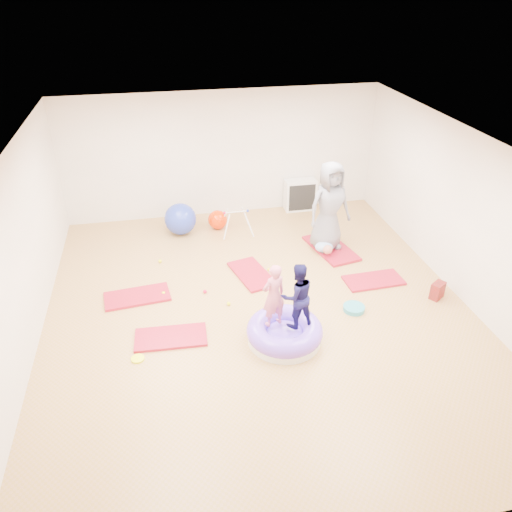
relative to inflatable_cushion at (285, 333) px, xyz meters
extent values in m
cube|color=#B1863E|center=(-0.22, 0.81, -0.14)|extent=(7.00, 8.00, 0.01)
cube|color=white|center=(-0.22, 0.81, 2.66)|extent=(7.00, 8.00, 0.01)
cube|color=beige|center=(-0.22, 4.81, 1.26)|extent=(7.00, 0.01, 2.80)
cube|color=beige|center=(-0.22, -3.19, 1.26)|extent=(7.00, 0.01, 2.80)
cube|color=beige|center=(-3.72, 0.81, 1.26)|extent=(0.01, 8.00, 2.80)
cube|color=beige|center=(3.28, 0.81, 1.26)|extent=(0.01, 8.00, 2.80)
cube|color=maroon|center=(-1.72, 0.39, -0.12)|extent=(1.13, 0.61, 0.05)
cube|color=maroon|center=(-2.23, 1.62, -0.12)|extent=(1.17, 0.67, 0.05)
cube|color=maroon|center=(-0.12, 1.94, -0.12)|extent=(0.81, 1.21, 0.05)
cube|color=maroon|center=(2.02, 1.28, -0.12)|extent=(1.09, 0.58, 0.04)
cube|color=maroon|center=(1.65, 2.58, -0.12)|extent=(0.90, 1.40, 0.05)
cylinder|color=white|center=(0.00, 0.00, -0.08)|extent=(1.14, 1.14, 0.13)
torus|color=#7B4DF2|center=(0.00, 0.00, 0.04)|extent=(1.17, 1.17, 0.31)
ellipsoid|color=#7B4DF2|center=(0.00, 0.00, -0.03)|extent=(0.62, 0.62, 0.28)
imported|color=#DD6C89|center=(-0.17, 0.07, 0.72)|extent=(0.44, 0.36, 1.04)
imported|color=#131044|center=(0.17, -0.02, 0.72)|extent=(0.57, 0.47, 1.06)
imported|color=slate|center=(1.56, 2.63, 0.81)|extent=(0.98, 0.74, 1.80)
ellipsoid|color=#93B9F0|center=(1.45, 2.43, 0.02)|extent=(0.40, 0.25, 0.23)
sphere|color=#C07460|center=(1.45, 2.25, 0.05)|extent=(0.18, 0.18, 0.18)
sphere|color=red|center=(-1.06, 1.52, -0.11)|extent=(0.07, 0.07, 0.07)
sphere|color=#F2FC09|center=(0.22, 2.01, -0.11)|extent=(0.07, 0.07, 0.07)
sphere|color=#F2FC09|center=(-0.70, 1.08, -0.11)|extent=(0.07, 0.07, 0.07)
sphere|color=#F2FC09|center=(-1.79, 2.75, -0.11)|extent=(0.07, 0.07, 0.07)
sphere|color=#F2FC09|center=(-1.78, 1.61, -0.11)|extent=(0.07, 0.07, 0.07)
sphere|color=red|center=(0.08, -0.01, -0.11)|extent=(0.07, 0.07, 0.07)
sphere|color=#2539B3|center=(-1.29, 3.92, 0.20)|extent=(0.68, 0.68, 0.68)
sphere|color=#EE2C00|center=(-0.49, 3.99, 0.06)|extent=(0.42, 0.42, 0.42)
cylinder|color=white|center=(-0.36, 3.47, 0.13)|extent=(0.19, 0.20, 0.51)
cylinder|color=white|center=(-0.36, 3.91, 0.13)|extent=(0.19, 0.20, 0.51)
cylinder|color=white|center=(0.12, 3.47, 0.13)|extent=(0.19, 0.20, 0.51)
cylinder|color=white|center=(0.12, 3.91, 0.13)|extent=(0.19, 0.20, 0.51)
cylinder|color=white|center=(-0.12, 3.69, 0.36)|extent=(0.50, 0.03, 0.03)
sphere|color=red|center=(-0.37, 3.69, 0.36)|extent=(0.06, 0.06, 0.06)
sphere|color=#2539B3|center=(0.13, 3.69, 0.36)|extent=(0.06, 0.06, 0.06)
cube|color=white|center=(1.56, 4.61, 0.22)|extent=(0.73, 0.35, 0.73)
cube|color=black|center=(1.56, 4.43, 0.22)|extent=(0.62, 0.02, 0.62)
cube|color=white|center=(1.56, 4.55, 0.22)|extent=(0.02, 0.25, 0.64)
cube|color=white|center=(1.56, 4.55, 0.22)|extent=(0.64, 0.25, 0.02)
cylinder|color=teal|center=(1.34, 0.51, -0.10)|extent=(0.36, 0.36, 0.08)
cube|color=#B4110F|center=(2.88, 0.57, 0.01)|extent=(0.31, 0.28, 0.30)
cylinder|color=#F2FC09|center=(-2.22, 0.00, -0.13)|extent=(0.20, 0.20, 0.03)
camera|label=1|loc=(-1.64, -5.81, 4.86)|focal=35.00mm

